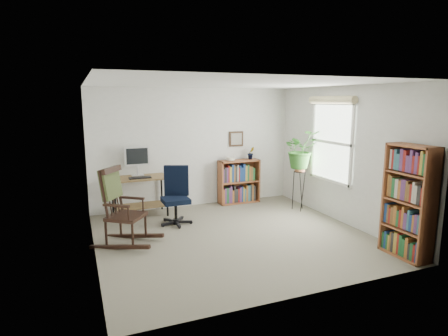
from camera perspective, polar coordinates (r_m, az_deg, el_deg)
name	(u,v)px	position (r m, az deg, el deg)	size (l,w,h in m)	color
floor	(233,236)	(6.11, 1.42, -10.36)	(4.20, 4.00, 0.00)	gray
ceiling	(234,84)	(5.73, 1.53, 12.74)	(4.20, 4.00, 0.00)	silver
wall_back	(195,148)	(7.66, -4.47, 3.08)	(4.20, 0.00, 2.40)	silver
wall_front	(308,191)	(4.08, 12.68, -3.50)	(4.20, 0.00, 2.40)	silver
wall_left	(90,172)	(5.34, -19.70, -0.62)	(0.00, 4.00, 2.40)	silver
wall_right	(343,155)	(6.90, 17.72, 1.83)	(0.00, 4.00, 2.40)	silver
window	(331,142)	(7.08, 16.02, 3.76)	(0.12, 1.20, 1.50)	white
desk	(140,196)	(7.26, -12.72, -4.22)	(1.03, 0.56, 0.74)	olive
monitor	(137,161)	(7.26, -13.10, 1.01)	(0.46, 0.16, 0.56)	silver
keyboard	(140,178)	(7.06, -12.68, -1.45)	(0.40, 0.15, 0.03)	black
office_chair	(175,196)	(6.59, -7.40, -4.20)	(0.56, 0.56, 1.03)	black
rocking_chair	(126,206)	(5.81, -14.74, -5.59)	(0.62, 1.03, 1.20)	black
low_bookshelf	(239,181)	(7.93, 2.29, -2.06)	(0.87, 0.29, 0.92)	#975431
tall_bookshelf	(409,202)	(5.72, 26.30, -4.65)	(0.29, 0.69, 1.57)	#975431
plant_stand	(299,187)	(7.56, 11.37, -2.92)	(0.25, 0.25, 0.91)	black
spider_plant	(301,131)	(7.39, 11.67, 5.57)	(1.69, 1.88, 1.46)	#2E6824
potted_plant_small	(251,157)	(7.97, 4.13, 1.73)	(0.13, 0.24, 0.11)	#2E6824
framed_picture	(236,139)	(7.93, 1.89, 4.45)	(0.32, 0.04, 0.32)	black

